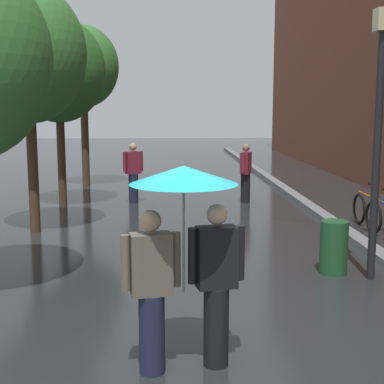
{
  "coord_description": "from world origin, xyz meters",
  "views": [
    {
      "loc": [
        -0.57,
        -5.52,
        2.65
      ],
      "look_at": [
        -0.15,
        2.78,
        1.35
      ],
      "focal_mm": 51.91,
      "sensor_mm": 36.0,
      "label": 1
    }
  ],
  "objects_px": {
    "parked_bicycle_4": "(381,207)",
    "street_lamp_post": "(378,124)",
    "couple_under_umbrella": "(184,239)",
    "litter_bin": "(334,247)",
    "street_tree_2": "(58,71)",
    "pedestrian_walking_midground": "(246,173)",
    "street_tree_1": "(28,55)",
    "pedestrian_walking_far": "(133,173)",
    "street_tree_3": "(83,67)"
  },
  "relations": [
    {
      "from": "parked_bicycle_4",
      "to": "street_lamp_post",
      "type": "bearing_deg",
      "value": -113.42
    },
    {
      "from": "couple_under_umbrella",
      "to": "street_lamp_post",
      "type": "xyz_separation_m",
      "value": [
        2.98,
        2.79,
        1.02
      ]
    },
    {
      "from": "parked_bicycle_4",
      "to": "litter_bin",
      "type": "xyz_separation_m",
      "value": [
        -2.2,
        -3.62,
        0.05
      ]
    },
    {
      "from": "street_tree_2",
      "to": "pedestrian_walking_midground",
      "type": "height_order",
      "value": "street_tree_2"
    },
    {
      "from": "parked_bicycle_4",
      "to": "couple_under_umbrella",
      "type": "bearing_deg",
      "value": -124.84
    },
    {
      "from": "couple_under_umbrella",
      "to": "litter_bin",
      "type": "height_order",
      "value": "couple_under_umbrella"
    },
    {
      "from": "street_tree_1",
      "to": "pedestrian_walking_far",
      "type": "distance_m",
      "value": 4.84
    },
    {
      "from": "street_tree_2",
      "to": "street_tree_1",
      "type": "bearing_deg",
      "value": -90.48
    },
    {
      "from": "couple_under_umbrella",
      "to": "pedestrian_walking_midground",
      "type": "xyz_separation_m",
      "value": [
        2.04,
        9.69,
        -0.53
      ]
    },
    {
      "from": "couple_under_umbrella",
      "to": "pedestrian_walking_far",
      "type": "relative_size",
      "value": 1.27
    },
    {
      "from": "street_tree_3",
      "to": "parked_bicycle_4",
      "type": "xyz_separation_m",
      "value": [
        7.47,
        -6.36,
        -3.48
      ]
    },
    {
      "from": "street_tree_2",
      "to": "litter_bin",
      "type": "relative_size",
      "value": 5.75
    },
    {
      "from": "parked_bicycle_4",
      "to": "pedestrian_walking_midground",
      "type": "height_order",
      "value": "pedestrian_walking_midground"
    },
    {
      "from": "street_tree_2",
      "to": "couple_under_umbrella",
      "type": "xyz_separation_m",
      "value": [
        2.9,
        -9.45,
        -2.17
      ]
    },
    {
      "from": "parked_bicycle_4",
      "to": "couple_under_umbrella",
      "type": "relative_size",
      "value": 0.53
    },
    {
      "from": "street_tree_3",
      "to": "litter_bin",
      "type": "bearing_deg",
      "value": -62.17
    },
    {
      "from": "street_tree_1",
      "to": "pedestrian_walking_far",
      "type": "relative_size",
      "value": 3.1
    },
    {
      "from": "parked_bicycle_4",
      "to": "couple_under_umbrella",
      "type": "height_order",
      "value": "couple_under_umbrella"
    },
    {
      "from": "street_tree_1",
      "to": "couple_under_umbrella",
      "type": "height_order",
      "value": "street_tree_1"
    },
    {
      "from": "couple_under_umbrella",
      "to": "pedestrian_walking_far",
      "type": "distance_m",
      "value": 9.84
    },
    {
      "from": "street_tree_3",
      "to": "street_lamp_post",
      "type": "bearing_deg",
      "value": -60.8
    },
    {
      "from": "parked_bicycle_4",
      "to": "couple_under_umbrella",
      "type": "xyz_separation_m",
      "value": [
        -4.69,
        -6.74,
        0.98
      ]
    },
    {
      "from": "litter_bin",
      "to": "pedestrian_walking_midground",
      "type": "bearing_deg",
      "value": 93.9
    },
    {
      "from": "street_tree_1",
      "to": "street_tree_2",
      "type": "height_order",
      "value": "street_tree_1"
    },
    {
      "from": "street_tree_1",
      "to": "pedestrian_walking_midground",
      "type": "height_order",
      "value": "street_tree_1"
    },
    {
      "from": "street_tree_3",
      "to": "couple_under_umbrella",
      "type": "height_order",
      "value": "street_tree_3"
    },
    {
      "from": "couple_under_umbrella",
      "to": "litter_bin",
      "type": "bearing_deg",
      "value": 51.35
    },
    {
      "from": "parked_bicycle_4",
      "to": "litter_bin",
      "type": "height_order",
      "value": "parked_bicycle_4"
    },
    {
      "from": "street_tree_2",
      "to": "pedestrian_walking_far",
      "type": "relative_size",
      "value": 2.98
    },
    {
      "from": "couple_under_umbrella",
      "to": "pedestrian_walking_midground",
      "type": "bearing_deg",
      "value": 78.11
    },
    {
      "from": "street_tree_1",
      "to": "pedestrian_walking_far",
      "type": "xyz_separation_m",
      "value": [
        1.89,
        3.44,
        -2.83
      ]
    },
    {
      "from": "street_tree_3",
      "to": "pedestrian_walking_midground",
      "type": "relative_size",
      "value": 3.22
    },
    {
      "from": "street_tree_2",
      "to": "street_tree_3",
      "type": "distance_m",
      "value": 3.67
    },
    {
      "from": "street_tree_1",
      "to": "parked_bicycle_4",
      "type": "xyz_separation_m",
      "value": [
        7.62,
        0.41,
        -3.29
      ]
    },
    {
      "from": "street_tree_2",
      "to": "couple_under_umbrella",
      "type": "bearing_deg",
      "value": -72.92
    },
    {
      "from": "litter_bin",
      "to": "pedestrian_walking_far",
      "type": "bearing_deg",
      "value": 117.91
    },
    {
      "from": "street_tree_2",
      "to": "street_tree_3",
      "type": "bearing_deg",
      "value": 88.12
    },
    {
      "from": "street_tree_2",
      "to": "pedestrian_walking_midground",
      "type": "relative_size",
      "value": 3.02
    },
    {
      "from": "couple_under_umbrella",
      "to": "litter_bin",
      "type": "distance_m",
      "value": 4.09
    },
    {
      "from": "street_tree_1",
      "to": "street_lamp_post",
      "type": "bearing_deg",
      "value": -30.91
    },
    {
      "from": "street_tree_3",
      "to": "parked_bicycle_4",
      "type": "height_order",
      "value": "street_tree_3"
    },
    {
      "from": "street_tree_1",
      "to": "street_tree_3",
      "type": "distance_m",
      "value": 6.78
    },
    {
      "from": "street_tree_3",
      "to": "parked_bicycle_4",
      "type": "bearing_deg",
      "value": -40.42
    },
    {
      "from": "street_lamp_post",
      "to": "litter_bin",
      "type": "xyz_separation_m",
      "value": [
        -0.49,
        0.32,
        -1.95
      ]
    },
    {
      "from": "street_tree_1",
      "to": "parked_bicycle_4",
      "type": "height_order",
      "value": "street_tree_1"
    },
    {
      "from": "parked_bicycle_4",
      "to": "couple_under_umbrella",
      "type": "distance_m",
      "value": 8.27
    },
    {
      "from": "couple_under_umbrella",
      "to": "pedestrian_walking_far",
      "type": "bearing_deg",
      "value": 96.06
    },
    {
      "from": "couple_under_umbrella",
      "to": "street_lamp_post",
      "type": "distance_m",
      "value": 4.21
    },
    {
      "from": "street_tree_2",
      "to": "litter_bin",
      "type": "distance_m",
      "value": 8.88
    },
    {
      "from": "pedestrian_walking_midground",
      "to": "pedestrian_walking_far",
      "type": "bearing_deg",
      "value": 178.49
    }
  ]
}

